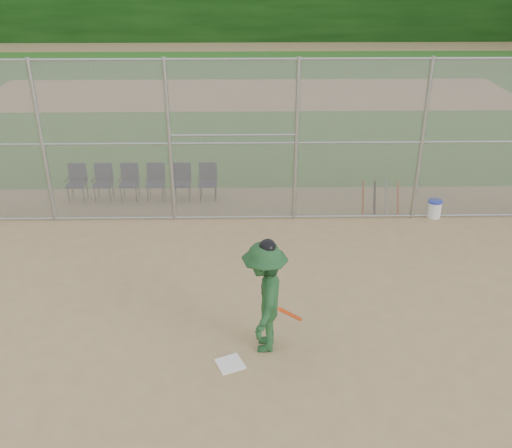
{
  "coord_description": "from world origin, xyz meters",
  "views": [
    {
      "loc": [
        -0.19,
        -7.94,
        6.33
      ],
      "look_at": [
        0.0,
        2.5,
        1.1
      ],
      "focal_mm": 40.0,
      "sensor_mm": 36.0,
      "label": 1
    }
  ],
  "objects_px": {
    "batter_at_plate": "(265,297)",
    "water_cooler": "(434,208)",
    "chair_0": "(77,183)",
    "home_plate": "(230,364)"
  },
  "relations": [
    {
      "from": "home_plate",
      "to": "batter_at_plate",
      "type": "xyz_separation_m",
      "value": [
        0.58,
        0.46,
        1.01
      ]
    },
    {
      "from": "water_cooler",
      "to": "batter_at_plate",
      "type": "bearing_deg",
      "value": -131.31
    },
    {
      "from": "water_cooler",
      "to": "chair_0",
      "type": "distance_m",
      "value": 9.39
    },
    {
      "from": "chair_0",
      "to": "water_cooler",
      "type": "bearing_deg",
      "value": -7.6
    },
    {
      "from": "batter_at_plate",
      "to": "water_cooler",
      "type": "distance_m",
      "value": 6.8
    },
    {
      "from": "batter_at_plate",
      "to": "chair_0",
      "type": "height_order",
      "value": "batter_at_plate"
    },
    {
      "from": "chair_0",
      "to": "batter_at_plate",
      "type": "bearing_deg",
      "value": -52.53
    },
    {
      "from": "home_plate",
      "to": "water_cooler",
      "type": "bearing_deg",
      "value": 47.69
    },
    {
      "from": "home_plate",
      "to": "chair_0",
      "type": "height_order",
      "value": "chair_0"
    },
    {
      "from": "home_plate",
      "to": "water_cooler",
      "type": "distance_m",
      "value": 7.49
    }
  ]
}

